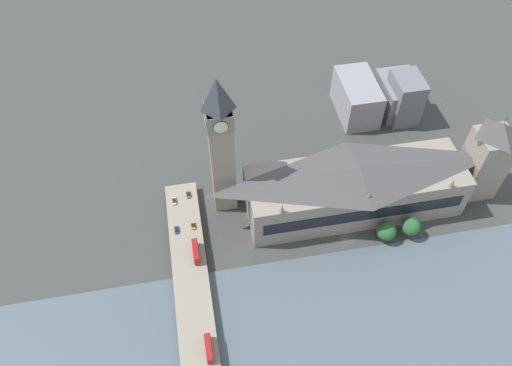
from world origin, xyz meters
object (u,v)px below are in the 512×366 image
Objects in this scene: road_bridge at (198,344)px; car_northbound_mid at (177,230)px; parliament_hall at (355,188)px; car_southbound_mid at (188,194)px; double_decker_bus_lead at (196,251)px; car_southbound_extra at (193,226)px; clock_tower at (221,144)px; victoria_tower at (486,158)px; car_northbound_tail at (174,201)px; double_decker_bus_mid at (209,348)px.

road_bridge is 40.49× the size of car_northbound_mid.
car_southbound_mid is at bearing 77.42° from parliament_hall.
double_decker_bus_lead is 2.96× the size of car_southbound_extra.
clock_tower is 45.91m from car_northbound_mid.
clock_tower is at bearing -16.37° from road_bridge.
victoria_tower is 11.23× the size of car_southbound_mid.
car_northbound_mid is at bearing 27.63° from double_decker_bus_lead.
car_northbound_tail is at bearing 80.17° from parliament_hall.
road_bridge is at bearing 176.11° from car_southbound_extra.
road_bridge is 71.39m from car_northbound_tail.
double_decker_bus_lead is 16.23m from car_northbound_mid.
double_decker_bus_lead is 43.95m from double_decker_bus_mid.
double_decker_bus_mid is 2.41× the size of car_northbound_tail.
parliament_hall is at bearing -102.58° from car_southbound_mid.
double_decker_bus_lead is 33.83m from car_southbound_mid.
road_bridge is (-70.70, 20.77, -36.67)m from clock_tower.
clock_tower is at bearing -12.76° from double_decker_bus_mid.
victoria_tower is 4.48× the size of double_decker_bus_mid.
road_bridge is 74.01m from car_southbound_mid.
double_decker_bus_lead reaches higher than double_decker_bus_mid.
road_bridge is at bearing 45.69° from double_decker_bus_mid.
car_southbound_extra is (-1.42, 76.65, -8.76)m from parliament_hall.
victoria_tower reaches higher than double_decker_bus_mid.
double_decker_bus_mid is (-60.52, 76.51, -6.91)m from parliament_hall.
car_southbound_extra is (-18.63, -0.46, -0.02)m from car_southbound_mid.
car_northbound_mid is (-2.29, 84.30, -8.82)m from parliament_hall.
road_bridge is 42.36× the size of car_southbound_extra.
car_southbound_extra is (0.87, -7.65, 0.06)m from car_northbound_mid.
victoria_tower is (-13.93, -122.26, -18.25)m from clock_tower.
parliament_hall is 25.04× the size of car_northbound_mid.
double_decker_bus_lead is 15.27m from car_southbound_extra.
clock_tower is at bearing -100.43° from car_southbound_mid.
car_southbound_mid is (19.50, -7.18, 0.08)m from car_northbound_mid.
double_decker_bus_lead is 32.03m from car_northbound_tail.
clock_tower is at bearing -47.84° from car_southbound_extra.
victoria_tower is 141.23m from double_decker_bus_lead.
road_bridge is 54.58m from car_northbound_mid.
double_decker_bus_mid is (-43.95, -0.32, -0.06)m from double_decker_bus_lead.
victoria_tower is at bearing -83.20° from double_decker_bus_lead.
victoria_tower is 4.27× the size of double_decker_bus_lead.
car_southbound_extra is (55.29, -3.76, 1.59)m from road_bridge.
double_decker_bus_lead is at bearing 150.64° from clock_tower.
double_decker_bus_mid is 2.70× the size of car_northbound_mid.
clock_tower is at bearing -91.35° from car_northbound_tail.
road_bridge is at bearing 174.90° from double_decker_bus_lead.
double_decker_bus_mid is 2.82× the size of car_southbound_extra.
parliament_hall is 0.62× the size of road_bridge.
car_southbound_mid is (2.64, -6.98, 0.00)m from car_northbound_tail.
double_decker_bus_mid is at bearing -179.55° from car_southbound_mid.
car_northbound_tail reaches higher than car_southbound_extra.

